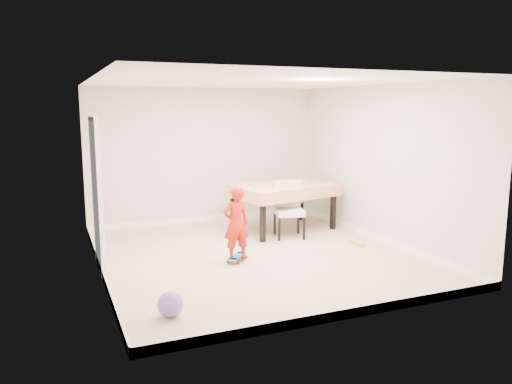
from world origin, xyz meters
name	(u,v)px	position (x,y,z in m)	size (l,w,h in m)	color
ground	(255,256)	(0.00, 0.00, 0.00)	(5.00, 5.00, 0.00)	tan
ceiling	(255,83)	(0.00, 0.00, 2.58)	(4.50, 5.00, 0.04)	white
wall_back	(206,156)	(0.00, 2.48, 1.30)	(4.50, 0.04, 2.60)	beige
wall_front	(348,199)	(0.00, -2.48, 1.30)	(4.50, 0.04, 2.60)	beige
wall_left	(97,179)	(-2.23, 0.00, 1.30)	(0.04, 5.00, 2.60)	beige
wall_right	(380,165)	(2.23, 0.00, 1.30)	(0.04, 5.00, 2.60)	beige
door	(97,196)	(-2.22, 0.30, 1.02)	(0.10, 0.94, 2.11)	white
baseboard_back	(207,219)	(0.00, 2.49, 0.06)	(4.50, 0.02, 0.12)	white
baseboard_front	(345,314)	(0.00, -2.49, 0.06)	(4.50, 0.02, 0.12)	white
baseboard_left	(102,271)	(-2.24, 0.00, 0.06)	(0.02, 5.00, 0.12)	white
baseboard_right	(377,238)	(2.24, 0.00, 0.06)	(0.02, 5.00, 0.12)	white
dining_table	(284,207)	(1.11, 1.31, 0.42)	(1.80, 1.13, 0.85)	red
dining_chair	(289,210)	(0.98, 0.81, 0.48)	(0.53, 0.61, 0.97)	beige
skateboard	(237,258)	(-0.33, -0.12, 0.04)	(0.53, 0.19, 0.08)	blue
child	(236,226)	(-0.37, -0.17, 0.54)	(0.39, 0.26, 1.08)	red
balloon	(170,304)	(-1.70, -1.71, 0.14)	(0.28, 0.28, 0.28)	#744FBF
foam_toy	(356,243)	(1.79, -0.04, 0.03)	(0.06, 0.06, 0.40)	yellow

